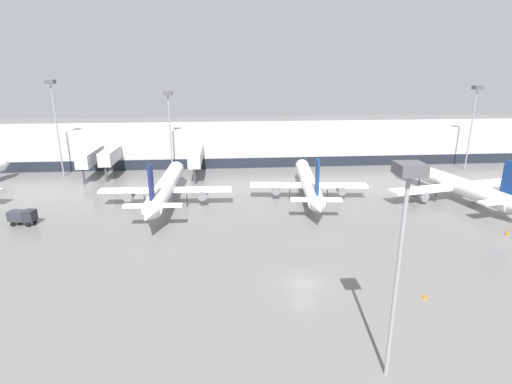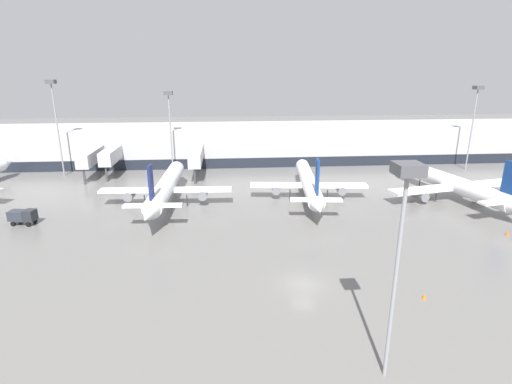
{
  "view_description": "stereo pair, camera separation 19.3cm",
  "coord_description": "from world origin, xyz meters",
  "px_view_note": "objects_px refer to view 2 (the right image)",
  "views": [
    {
      "loc": [
        -8.64,
        -38.42,
        22.75
      ],
      "look_at": [
        -3.24,
        24.85,
        3.0
      ],
      "focal_mm": 28.0,
      "sensor_mm": 36.0,
      "label": 1
    },
    {
      "loc": [
        -8.44,
        -38.44,
        22.75
      ],
      "look_at": [
        -3.24,
        24.85,
        3.0
      ],
      "focal_mm": 28.0,
      "sensor_mm": 36.0,
      "label": 2
    }
  ],
  "objects_px": {
    "parked_jet_0": "(166,187)",
    "apron_light_mast_2": "(54,102)",
    "parked_jet_4": "(309,183)",
    "service_truck_2": "(23,216)",
    "apron_light_mast_4": "(169,109)",
    "apron_light_mast_3": "(403,212)",
    "traffic_cone_4": "(507,233)",
    "parked_jet_1": "(454,184)",
    "apron_light_mast_1": "(476,105)",
    "traffic_cone_3": "(424,296)"
  },
  "relations": [
    {
      "from": "traffic_cone_4",
      "to": "apron_light_mast_1",
      "type": "bearing_deg",
      "value": 66.05
    },
    {
      "from": "service_truck_2",
      "to": "apron_light_mast_1",
      "type": "distance_m",
      "value": 92.45
    },
    {
      "from": "parked_jet_1",
      "to": "service_truck_2",
      "type": "distance_m",
      "value": 72.14
    },
    {
      "from": "parked_jet_4",
      "to": "apron_light_mast_4",
      "type": "relative_size",
      "value": 1.77
    },
    {
      "from": "service_truck_2",
      "to": "traffic_cone_4",
      "type": "relative_size",
      "value": 5.57
    },
    {
      "from": "traffic_cone_3",
      "to": "traffic_cone_4",
      "type": "relative_size",
      "value": 0.75
    },
    {
      "from": "apron_light_mast_2",
      "to": "apron_light_mast_3",
      "type": "xyz_separation_m",
      "value": [
        47.37,
        -64.2,
        -2.49
      ]
    },
    {
      "from": "traffic_cone_4",
      "to": "parked_jet_1",
      "type": "bearing_deg",
      "value": 85.38
    },
    {
      "from": "traffic_cone_4",
      "to": "apron_light_mast_2",
      "type": "bearing_deg",
      "value": 152.37
    },
    {
      "from": "parked_jet_4",
      "to": "apron_light_mast_4",
      "type": "height_order",
      "value": "apron_light_mast_4"
    },
    {
      "from": "service_truck_2",
      "to": "traffic_cone_4",
      "type": "distance_m",
      "value": 71.2
    },
    {
      "from": "apron_light_mast_1",
      "to": "apron_light_mast_3",
      "type": "xyz_separation_m",
      "value": [
        -44.59,
        -62.37,
        -1.52
      ]
    },
    {
      "from": "parked_jet_0",
      "to": "apron_light_mast_3",
      "type": "distance_m",
      "value": 48.51
    },
    {
      "from": "parked_jet_0",
      "to": "apron_light_mast_2",
      "type": "height_order",
      "value": "apron_light_mast_2"
    },
    {
      "from": "traffic_cone_4",
      "to": "apron_light_mast_2",
      "type": "xyz_separation_m",
      "value": [
        -75.27,
        39.39,
        15.55
      ]
    },
    {
      "from": "traffic_cone_3",
      "to": "apron_light_mast_2",
      "type": "distance_m",
      "value": 79.18
    },
    {
      "from": "parked_jet_1",
      "to": "apron_light_mast_3",
      "type": "relative_size",
      "value": 1.97
    },
    {
      "from": "traffic_cone_3",
      "to": "traffic_cone_4",
      "type": "xyz_separation_m",
      "value": [
        19.66,
        14.76,
        0.09
      ]
    },
    {
      "from": "apron_light_mast_4",
      "to": "apron_light_mast_1",
      "type": "bearing_deg",
      "value": -2.6
    },
    {
      "from": "parked_jet_4",
      "to": "traffic_cone_4",
      "type": "height_order",
      "value": "parked_jet_4"
    },
    {
      "from": "parked_jet_0",
      "to": "parked_jet_1",
      "type": "height_order",
      "value": "parked_jet_0"
    },
    {
      "from": "traffic_cone_3",
      "to": "apron_light_mast_2",
      "type": "bearing_deg",
      "value": 135.76
    },
    {
      "from": "parked_jet_4",
      "to": "traffic_cone_4",
      "type": "distance_m",
      "value": 31.26
    },
    {
      "from": "parked_jet_4",
      "to": "parked_jet_1",
      "type": "bearing_deg",
      "value": -89.29
    },
    {
      "from": "parked_jet_4",
      "to": "traffic_cone_4",
      "type": "bearing_deg",
      "value": -121.48
    },
    {
      "from": "parked_jet_0",
      "to": "parked_jet_4",
      "type": "xyz_separation_m",
      "value": [
        25.24,
        1.72,
        -0.31
      ]
    },
    {
      "from": "parked_jet_4",
      "to": "apron_light_mast_2",
      "type": "height_order",
      "value": "apron_light_mast_2"
    },
    {
      "from": "traffic_cone_3",
      "to": "apron_light_mast_3",
      "type": "relative_size",
      "value": 0.03
    },
    {
      "from": "traffic_cone_4",
      "to": "apron_light_mast_1",
      "type": "height_order",
      "value": "apron_light_mast_1"
    },
    {
      "from": "parked_jet_0",
      "to": "apron_light_mast_4",
      "type": "height_order",
      "value": "apron_light_mast_4"
    },
    {
      "from": "parked_jet_4",
      "to": "traffic_cone_3",
      "type": "distance_m",
      "value": 34.15
    },
    {
      "from": "parked_jet_1",
      "to": "apron_light_mast_4",
      "type": "relative_size",
      "value": 1.84
    },
    {
      "from": "apron_light_mast_3",
      "to": "service_truck_2",
      "type": "bearing_deg",
      "value": 140.78
    },
    {
      "from": "service_truck_2",
      "to": "apron_light_mast_2",
      "type": "xyz_separation_m",
      "value": [
        -4.78,
        29.44,
        14.5
      ]
    },
    {
      "from": "parked_jet_0",
      "to": "apron_light_mast_2",
      "type": "bearing_deg",
      "value": 50.97
    },
    {
      "from": "apron_light_mast_1",
      "to": "apron_light_mast_3",
      "type": "bearing_deg",
      "value": -125.56
    },
    {
      "from": "apron_light_mast_2",
      "to": "apron_light_mast_4",
      "type": "distance_m",
      "value": 23.75
    },
    {
      "from": "parked_jet_0",
      "to": "traffic_cone_3",
      "type": "distance_m",
      "value": 44.15
    },
    {
      "from": "parked_jet_1",
      "to": "apron_light_mast_2",
      "type": "relative_size",
      "value": 1.62
    },
    {
      "from": "apron_light_mast_3",
      "to": "apron_light_mast_4",
      "type": "bearing_deg",
      "value": 109.91
    },
    {
      "from": "parked_jet_1",
      "to": "service_truck_2",
      "type": "relative_size",
      "value": 7.97
    },
    {
      "from": "parked_jet_0",
      "to": "apron_light_mast_3",
      "type": "xyz_separation_m",
      "value": [
        22.1,
        -41.98,
        10.12
      ]
    },
    {
      "from": "parked_jet_4",
      "to": "apron_light_mast_2",
      "type": "bearing_deg",
      "value": 73.79
    },
    {
      "from": "service_truck_2",
      "to": "apron_light_mast_4",
      "type": "relative_size",
      "value": 0.23
    },
    {
      "from": "traffic_cone_3",
      "to": "parked_jet_1",
      "type": "bearing_deg",
      "value": 56.14
    },
    {
      "from": "apron_light_mast_4",
      "to": "parked_jet_1",
      "type": "bearing_deg",
      "value": -24.5
    },
    {
      "from": "parked_jet_0",
      "to": "parked_jet_1",
      "type": "bearing_deg",
      "value": -88.43
    },
    {
      "from": "parked_jet_0",
      "to": "traffic_cone_4",
      "type": "xyz_separation_m",
      "value": [
        50.0,
        -17.18,
        -2.94
      ]
    },
    {
      "from": "parked_jet_4",
      "to": "apron_light_mast_1",
      "type": "bearing_deg",
      "value": -59.88
    },
    {
      "from": "parked_jet_0",
      "to": "parked_jet_4",
      "type": "distance_m",
      "value": 25.3
    }
  ]
}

